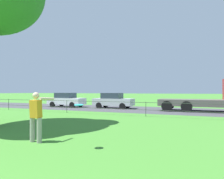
# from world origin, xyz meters

# --- Properties ---
(street_strip) EXTENTS (80.00, 6.97, 0.01)m
(street_strip) POSITION_xyz_m (0.00, 18.73, 0.00)
(street_strip) COLOR #424247
(street_strip) RESTS_ON ground
(park_fence) EXTENTS (38.31, 0.04, 1.00)m
(park_fence) POSITION_xyz_m (-0.00, 13.69, 0.68)
(park_fence) COLOR #333833
(park_fence) RESTS_ON ground
(person_thrower) EXTENTS (0.56, 0.75, 1.67)m
(person_thrower) POSITION_xyz_m (-1.92, 5.58, 0.90)
(person_thrower) COLOR gray
(person_thrower) RESTS_ON ground
(frisbee) EXTENTS (0.36, 0.36, 0.04)m
(frisbee) POSITION_xyz_m (-0.18, 5.45, 1.30)
(frisbee) COLOR #2DB2C6
(car_white_left) EXTENTS (4.02, 1.85, 1.54)m
(car_white_left) POSITION_xyz_m (-9.86, 18.56, 0.78)
(car_white_left) COLOR silver
(car_white_left) RESTS_ON ground
(car_silver_right) EXTENTS (4.01, 1.83, 1.54)m
(car_silver_right) POSITION_xyz_m (-4.51, 18.97, 0.78)
(car_silver_right) COLOR #B7BABF
(car_silver_right) RESTS_ON ground
(flatbed_truck_far_right) EXTENTS (7.31, 2.44, 2.75)m
(flatbed_truck_far_right) POSITION_xyz_m (4.91, 18.79, 1.22)
(flatbed_truck_far_right) COLOR #B22323
(flatbed_truck_far_right) RESTS_ON ground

